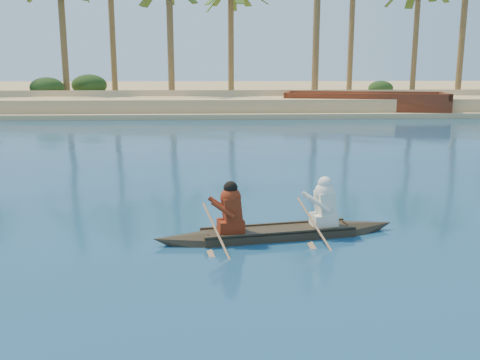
{
  "coord_description": "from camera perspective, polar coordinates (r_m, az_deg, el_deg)",
  "views": [
    {
      "loc": [
        -5.46,
        -14.91,
        3.59
      ],
      "look_at": [
        -4.79,
        -2.21,
        0.89
      ],
      "focal_mm": 40.0,
      "sensor_mm": 36.0,
      "label": 1
    }
  ],
  "objects": [
    {
      "name": "canoe",
      "position": [
        11.49,
        4.09,
        -4.78
      ],
      "size": [
        5.39,
        1.64,
        1.47
      ],
      "rotation": [
        0.0,
        0.0,
        0.18
      ],
      "color": "#31261B",
      "rests_on": "ground"
    },
    {
      "name": "ground",
      "position": [
        16.28,
        16.64,
        -1.27
      ],
      "size": [
        160.0,
        160.0,
        0.0
      ],
      "primitive_type": "plane",
      "color": "navy",
      "rests_on": "ground"
    },
    {
      "name": "palm_grove",
      "position": [
        50.4,
        3.35,
        16.99
      ],
      "size": [
        110.0,
        14.0,
        16.0
      ],
      "primitive_type": null,
      "color": "#3D5D20",
      "rests_on": "ground"
    },
    {
      "name": "shrub_cluster",
      "position": [
        46.79,
        3.72,
        9.04
      ],
      "size": [
        100.0,
        6.0,
        2.4
      ],
      "primitive_type": null,
      "color": "#1C3714",
      "rests_on": "ground"
    },
    {
      "name": "sandy_embankment",
      "position": [
        62.12,
        2.05,
        9.16
      ],
      "size": [
        150.0,
        51.0,
        1.5
      ],
      "color": "#DBB27B",
      "rests_on": "ground"
    },
    {
      "name": "barge_mid",
      "position": [
        42.04,
        13.09,
        7.74
      ],
      "size": [
        12.54,
        6.41,
        1.99
      ],
      "rotation": [
        0.0,
        0.0,
        -0.21
      ],
      "color": "maroon",
      "rests_on": "ground"
    }
  ]
}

